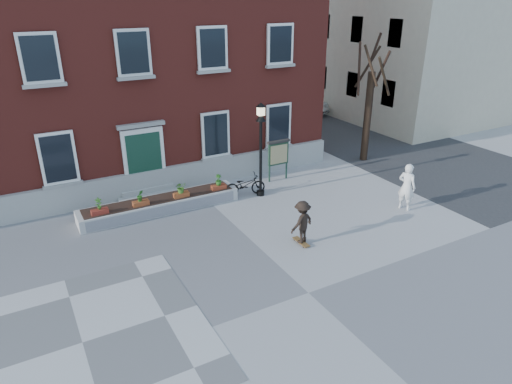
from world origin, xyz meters
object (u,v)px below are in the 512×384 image
bicycle (245,185)px  skateboarder (302,222)px  notice_board (278,154)px  lamp_post (261,137)px  parked_car (298,103)px  bystander (407,187)px

bicycle → skateboarder: (-0.21, -4.54, 0.36)m
skateboarder → bicycle: bearing=87.3°
bicycle → notice_board: bearing=-57.1°
lamp_post → notice_board: 2.27m
parked_car → skateboarder: 18.42m
bicycle → lamp_post: lamp_post is taller
lamp_post → skateboarder: (-0.78, -4.20, -1.72)m
bicycle → parked_car: (9.88, 10.87, 0.26)m
notice_board → parked_car: bearing=52.4°
bystander → lamp_post: size_ratio=0.48×
lamp_post → parked_car: bearing=50.3°
bicycle → parked_car: bearing=-29.4°
parked_car → lamp_post: bearing=-152.4°
lamp_post → bystander: bearing=-42.2°
parked_car → bystander: 15.92m
parked_car → lamp_post: size_ratio=1.11×
bicycle → parked_car: size_ratio=0.40×
parked_car → bystander: size_ratio=2.31×
bystander → lamp_post: bearing=27.7°
bicycle → bystander: bearing=-118.2°
bystander → skateboarder: bearing=73.2°
parked_car → skateboarder: size_ratio=2.78×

